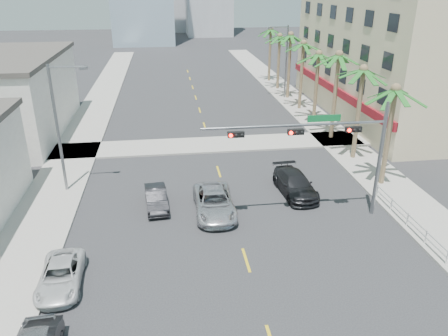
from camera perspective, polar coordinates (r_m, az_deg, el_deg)
The scene contains 22 objects.
ground at distance 21.03m, azimuth 4.98°, elevation -18.12°, with size 260.00×260.00×0.00m, color #262628.
sidewalk_right at distance 41.10m, azimuth 15.44°, elevation 2.77°, with size 4.00×120.00×0.15m, color gray.
sidewalk_left at distance 38.80m, azimuth -19.34°, elevation 1.05°, with size 4.00×120.00×0.15m, color gray.
sidewalk_cross at distance 39.99m, azimuth -1.76°, elevation 3.06°, with size 80.00×4.00×0.15m, color gray.
building_right at distance 52.56m, azimuth 22.53°, elevation 14.60°, with size 15.25×28.00×15.00m.
building_left_far at distance 47.21m, azimuth -27.19°, elevation 8.14°, with size 11.00×18.00×7.20m, color beige.
traffic_signal_mast at distance 26.69m, azimuth 13.89°, elevation 3.28°, with size 11.12×0.54×7.20m.
palm_tree_0 at distance 32.12m, azimuth 21.51°, elevation 9.46°, with size 4.80×4.80×7.80m.
palm_tree_1 at distance 36.58m, azimuth 17.76°, elevation 12.04°, with size 4.80×4.80×8.16m.
palm_tree_2 at distance 41.22m, azimuth 14.80°, elevation 14.02°, with size 4.80×4.80×8.52m.
palm_tree_3 at distance 46.13m, azimuth 12.29°, elevation 14.28°, with size 4.80×4.80×7.80m.
palm_tree_4 at distance 50.96m, azimuth 10.35°, elevation 15.63°, with size 4.80×4.80×8.16m.
palm_tree_5 at distance 55.86m, azimuth 8.72°, elevation 16.74°, with size 4.80×4.80×8.52m.
palm_tree_6 at distance 60.91m, azimuth 7.30°, elevation 16.68°, with size 4.80×4.80×7.80m.
palm_tree_7 at distance 65.89m, azimuth 6.13°, elevation 17.52°, with size 4.80×4.80×8.16m.
streetlight_left at distance 31.46m, azimuth -20.66°, elevation 5.47°, with size 2.55×0.25×9.00m.
streetlight_right at distance 56.06m, azimuth 7.94°, elevation 13.99°, with size 2.55×0.25×9.00m.
guardrail at distance 28.79m, azimuth 22.88°, elevation -6.04°, with size 0.08×8.08×1.00m.
car_parked_far at distance 23.38m, azimuth -20.55°, elevation -13.04°, with size 1.99×4.32×1.20m, color silver.
car_lane_left at distance 29.25m, azimuth -8.83°, elevation -3.93°, with size 1.36×3.90×1.29m, color black.
car_lane_center at distance 28.16m, azimuth -1.27°, elevation -4.52°, with size 2.50×5.41×1.50m, color silver.
car_lane_right at distance 31.07m, azimuth 9.26°, elevation -2.05°, with size 2.10×5.16×1.50m, color black.
Camera 1 is at (-3.84, -15.33, 13.87)m, focal length 35.00 mm.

